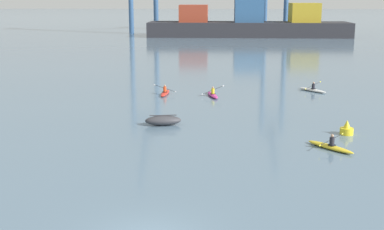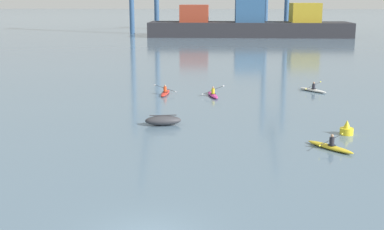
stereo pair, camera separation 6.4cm
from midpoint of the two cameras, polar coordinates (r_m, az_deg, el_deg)
The scene contains 7 objects.
container_barge at distance 123.32m, azimuth 6.29°, elevation 9.92°, with size 46.74×10.57×8.55m.
capsized_dinghy at distance 37.23m, azimuth -3.26°, elevation -0.61°, with size 2.74×1.48×0.76m.
channel_buoy at distance 36.19m, azimuth 16.68°, elevation -1.52°, with size 0.90×0.90×1.00m.
kayak_magenta at distance 48.09m, azimuth 2.26°, elevation 2.27°, with size 2.14×3.45×1.05m.
kayak_yellow at distance 32.52m, azimuth 15.00°, elevation -3.36°, with size 2.62×3.01×0.95m.
kayak_red at distance 49.07m, azimuth -3.04°, elevation 2.48°, with size 2.21×3.43×1.00m.
kayak_white at distance 52.01m, azimuth 13.14°, elevation 2.75°, with size 2.55×3.06×0.95m.
Camera 1 is at (2.56, -17.75, 9.02)m, focal length 48.26 mm.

